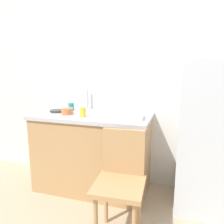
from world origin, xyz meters
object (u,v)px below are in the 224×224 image
Objects in this scene: dish_tray at (130,116)px; chair at (121,179)px; cup_yellow at (83,112)px; terracotta_bowl at (67,111)px; cup_teal at (71,107)px; hotplate at (57,111)px; refrigerator at (212,137)px.

chair is at bearing -84.92° from dish_tray.
cup_yellow is (-0.54, 0.47, 0.44)m from chair.
terracotta_bowl is 1.41× the size of cup_teal.
chair is at bearing -33.61° from hotplate.
terracotta_bowl reaches higher than chair.
chair is 6.93× the size of terracotta_bowl.
cup_teal reaches higher than hotplate.
cup_yellow is 1.09× the size of cup_teal.
refrigerator is 8.65× the size of hotplate.
refrigerator reaches higher than chair.
hotplate is (-0.94, 0.62, 0.40)m from chair.
dish_tray is (-0.05, 0.55, 0.41)m from chair.
dish_tray is 0.89m from hotplate.
refrigerator is 1.00m from chair.
dish_tray is at bearing 92.10° from chair.
terracotta_bowl is at bearing -74.64° from cup_teal.
cup_yellow is at bearing -44.66° from cup_teal.
hotplate is (-0.89, 0.08, -0.02)m from dish_tray.
dish_tray reaches higher than chair.
cup_yellow is (0.39, -0.15, 0.04)m from hotplate.
dish_tray is at bearing 8.22° from cup_yellow.
hotplate is at bearing -134.35° from cup_teal.
hotplate is 0.18m from cup_teal.
refrigerator is 0.82m from dish_tray.
terracotta_bowl is at bearing 141.92° from chair.
chair is 1.19m from cup_teal.
cup_yellow is at bearing 135.81° from chair.
cup_yellow reaches higher than cup_teal.
dish_tray is 2.82× the size of cup_yellow.
terracotta_bowl is at bearing 164.93° from cup_yellow.
cup_yellow reaches higher than hotplate.
refrigerator is at bearing 3.26° from terracotta_bowl.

